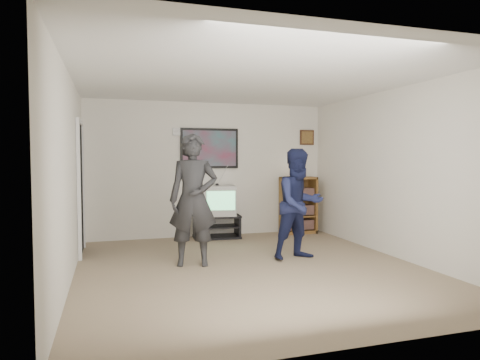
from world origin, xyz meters
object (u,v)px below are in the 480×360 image
media_stand (217,226)px  person_short (300,204)px  bookshelf (298,205)px  person_tall (193,200)px  crt_television (217,200)px

media_stand → person_short: person_short is taller
media_stand → bookshelf: size_ratio=0.80×
person_tall → person_short: person_tall is taller
media_stand → person_short: size_ratio=0.55×
crt_television → person_short: size_ratio=0.40×
crt_television → person_tall: (-0.79, -1.83, 0.21)m
crt_television → person_short: (0.76, -1.91, 0.11)m
media_stand → person_short: 2.15m
person_short → media_stand: bearing=102.4°
media_stand → crt_television: size_ratio=1.36×
media_stand → person_tall: (-0.78, -1.83, 0.69)m
crt_television → bookshelf: bearing=10.9°
media_stand → bookshelf: bearing=5.9°
person_tall → crt_television: bearing=79.6°
bookshelf → person_tall: bearing=-142.4°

